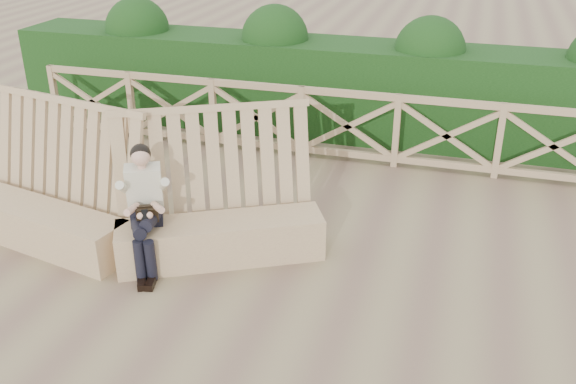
# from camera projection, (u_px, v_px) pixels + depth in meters

# --- Properties ---
(ground) EXTENTS (60.00, 60.00, 0.00)m
(ground) POSITION_uv_depth(u_px,v_px,m) (278.00, 286.00, 6.69)
(ground) COLOR brown
(ground) RESTS_ON ground
(bench) EXTENTS (4.36, 1.73, 1.61)m
(bench) POSITION_uv_depth(u_px,v_px,m) (131.00, 216.00, 7.22)
(bench) COLOR #9F7D5A
(bench) RESTS_ON ground
(woman) EXTENTS (0.56, 0.84, 1.38)m
(woman) POSITION_uv_depth(u_px,v_px,m) (144.00, 203.00, 6.73)
(woman) COLOR black
(woman) RESTS_ON ground
(guardrail) EXTENTS (10.10, 0.09, 1.10)m
(guardrail) POSITION_uv_depth(u_px,v_px,m) (348.00, 126.00, 9.48)
(guardrail) COLOR #8E7852
(guardrail) RESTS_ON ground
(hedge) EXTENTS (12.00, 1.20, 1.50)m
(hedge) POSITION_uv_depth(u_px,v_px,m) (363.00, 91.00, 10.43)
(hedge) COLOR black
(hedge) RESTS_ON ground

